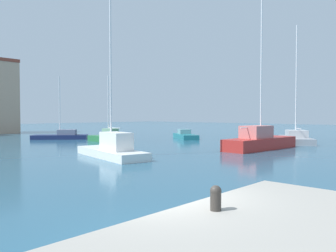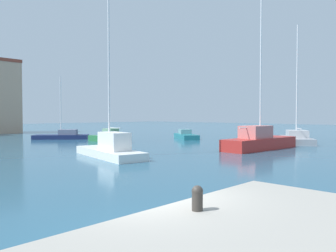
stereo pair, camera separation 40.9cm
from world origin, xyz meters
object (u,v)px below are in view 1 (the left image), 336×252
motorboat_teal_far_left (185,136)px  mooring_bollard (216,197)px  sailboat_navy_outer_mooring (61,136)px  sailboat_green_mid_harbor (109,137)px  sailboat_red_center_channel (260,140)px  sailboat_white_distant_east (113,148)px  sailboat_grey_inner_mooring (296,138)px

motorboat_teal_far_left → mooring_bollard: bearing=-138.6°
sailboat_navy_outer_mooring → sailboat_green_mid_harbor: (1.31, -7.44, 0.07)m
sailboat_red_center_channel → sailboat_green_mid_harbor: bearing=105.5°
mooring_bollard → motorboat_teal_far_left: (25.62, 22.62, -1.02)m
mooring_bollard → motorboat_teal_far_left: size_ratio=0.08×
sailboat_navy_outer_mooring → sailboat_red_center_channel: (5.49, -22.50, 0.33)m
sailboat_red_center_channel → motorboat_teal_far_left: bearing=67.6°
mooring_bollard → motorboat_teal_far_left: 34.19m
mooring_bollard → sailboat_navy_outer_mooring: size_ratio=0.06×
sailboat_white_distant_east → sailboat_grey_inner_mooring: bearing=-12.0°
sailboat_grey_inner_mooring → motorboat_teal_far_left: size_ratio=2.18×
mooring_bollard → sailboat_green_mid_harbor: size_ratio=0.07×
mooring_bollard → sailboat_grey_inner_mooring: sailboat_grey_inner_mooring is taller
sailboat_grey_inner_mooring → sailboat_green_mid_harbor: 19.20m
sailboat_grey_inner_mooring → sailboat_green_mid_harbor: bearing=130.1°
sailboat_white_distant_east → sailboat_red_center_channel: bearing=-21.5°
sailboat_grey_inner_mooring → sailboat_white_distant_east: bearing=168.0°
sailboat_green_mid_harbor → sailboat_grey_inner_mooring: bearing=-49.9°
sailboat_white_distant_east → motorboat_teal_far_left: 18.57m
sailboat_white_distant_east → sailboat_navy_outer_mooring: size_ratio=1.50×
motorboat_teal_far_left → sailboat_red_center_channel: bearing=-112.4°
mooring_bollard → sailboat_navy_outer_mooring: sailboat_navy_outer_mooring is taller
sailboat_grey_inner_mooring → sailboat_red_center_channel: bearing=-177.3°
sailboat_white_distant_east → motorboat_teal_far_left: (16.79, 7.93, -0.24)m
sailboat_red_center_channel → sailboat_green_mid_harbor: sailboat_red_center_channel is taller
mooring_bollard → sailboat_red_center_channel: (20.46, 10.10, -0.64)m
sailboat_white_distant_east → mooring_bollard: bearing=-121.0°
motorboat_teal_far_left → sailboat_red_center_channel: (-5.15, -12.52, 0.38)m
motorboat_teal_far_left → sailboat_navy_outer_mooring: sailboat_navy_outer_mooring is taller
sailboat_grey_inner_mooring → sailboat_green_mid_harbor: size_ratio=1.72×
motorboat_teal_far_left → sailboat_navy_outer_mooring: bearing=136.8°
mooring_bollard → sailboat_grey_inner_mooring: (28.67, 10.49, -0.86)m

